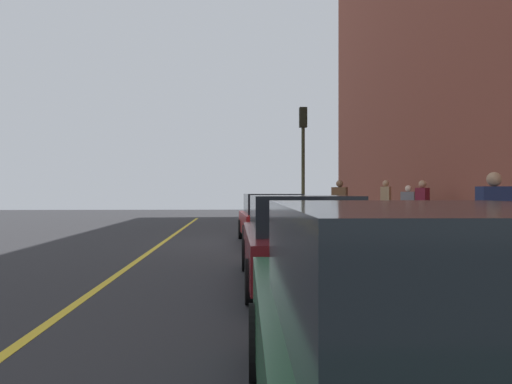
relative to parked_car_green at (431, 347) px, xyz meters
The scene contains 15 objects.
ground_plane 12.55m from the parked_car_green, ahead, with size 56.00×56.00×0.00m, color #28282B.
sidewalk 12.96m from the parked_car_green, 14.52° to the right, with size 28.00×4.60×0.15m, color gray.
building_facade 15.44m from the parked_car_green, 25.57° to the right, with size 32.00×0.80×15.00m, color brown.
lane_stripe_centre 12.97m from the parked_car_green, 14.56° to the left, with size 28.00×0.14×0.01m, color gold.
snow_bank_curb 9.04m from the parked_car_green, ahead, with size 7.41×0.56×0.22m, color white.
parked_car_green is the anchor object (origin of this frame).
parked_car_maroon 5.72m from the parked_car_green, ahead, with size 4.72×1.90×1.51m.
parked_car_red 12.52m from the parked_car_green, ahead, with size 4.24×2.03×1.51m.
pedestrian_navy_coat 5.79m from the parked_car_green, 31.41° to the right, with size 0.57×0.47×1.73m.
pedestrian_tan_coat 15.91m from the parked_car_green, 16.52° to the right, with size 0.59×0.57×1.85m.
pedestrian_grey_coat 14.07m from the parked_car_green, 19.33° to the right, with size 0.48×0.52×1.64m.
pedestrian_burgundy_coat 12.94m from the parked_car_green, 21.08° to the right, with size 0.56×0.53×1.77m.
pedestrian_brown_coat 14.09m from the parked_car_green, 10.25° to the right, with size 0.56×0.58×1.82m.
traffic_light_pole 14.86m from the parked_car_green, ahead, with size 0.35×0.26×4.39m.
rolling_suitcase 6.20m from the parked_car_green, 28.72° to the right, with size 0.34×0.22×1.00m.
Camera 1 is at (-15.06, 0.98, 1.58)m, focal length 34.40 mm.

